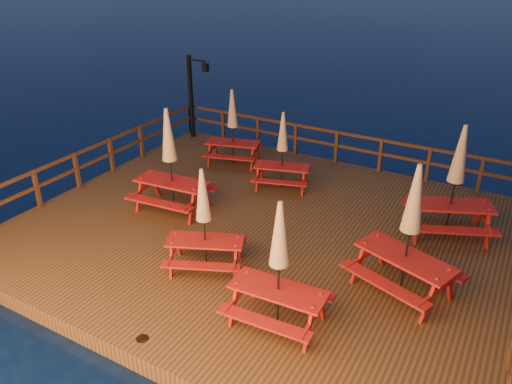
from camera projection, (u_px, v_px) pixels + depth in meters
ground at (264, 241)px, 12.85m from camera, size 500.00×500.00×0.00m
deck at (264, 234)px, 12.76m from camera, size 12.00×10.00×0.40m
deck_piles at (264, 251)px, 12.98m from camera, size 11.44×9.44×1.40m
railing at (296, 175)px, 13.71m from camera, size 11.80×9.75×1.10m
lamp_post at (194, 90)px, 17.80m from camera, size 0.85×0.18×3.00m
picnic_table_0 at (233, 126)px, 15.84m from camera, size 2.05×1.84×2.45m
picnic_table_1 at (170, 159)px, 12.90m from camera, size 2.11×1.79×2.82m
picnic_table_2 at (279, 263)px, 8.90m from camera, size 1.88×1.57×2.58m
picnic_table_3 at (410, 229)px, 9.69m from camera, size 2.42×2.21×2.85m
picnic_table_4 at (204, 219)px, 10.55m from camera, size 2.09×1.94×2.39m
picnic_table_5 at (455, 180)px, 11.72m from camera, size 2.47×2.29×2.84m
picnic_table_6 at (282, 149)px, 14.25m from camera, size 1.93×1.74×2.30m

